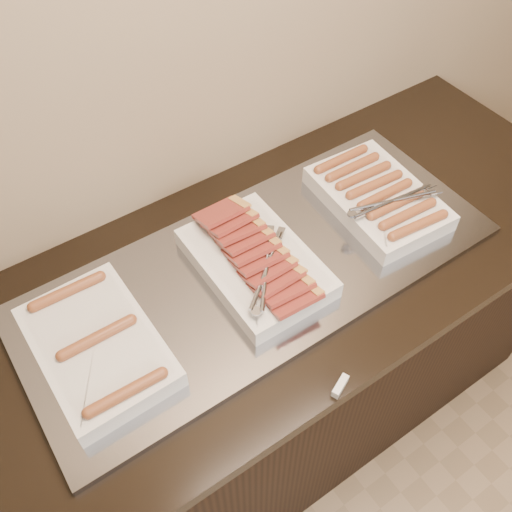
# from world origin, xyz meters

# --- Properties ---
(counter) EXTENTS (2.06, 0.76, 0.90)m
(counter) POSITION_xyz_m (0.00, 2.13, 0.45)
(counter) COLOR black
(counter) RESTS_ON ground
(warming_tray) EXTENTS (1.20, 0.50, 0.02)m
(warming_tray) POSITION_xyz_m (0.02, 2.13, 0.91)
(warming_tray) COLOR gray
(warming_tray) RESTS_ON counter
(dish_left) EXTENTS (0.25, 0.37, 0.07)m
(dish_left) POSITION_xyz_m (-0.41, 2.13, 0.95)
(dish_left) COLOR silver
(dish_left) RESTS_ON warming_tray
(dish_center) EXTENTS (0.25, 0.39, 0.10)m
(dish_center) POSITION_xyz_m (0.01, 2.13, 0.95)
(dish_center) COLOR silver
(dish_center) RESTS_ON warming_tray
(dish_right) EXTENTS (0.28, 0.38, 0.08)m
(dish_right) POSITION_xyz_m (0.41, 2.13, 0.95)
(dish_right) COLOR silver
(dish_right) RESTS_ON warming_tray
(label_holder) EXTENTS (0.05, 0.04, 0.02)m
(label_holder) POSITION_xyz_m (-0.01, 1.77, 0.91)
(label_holder) COLOR silver
(label_holder) RESTS_ON counter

